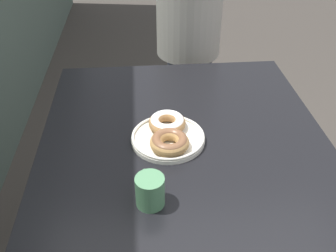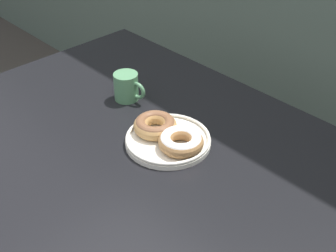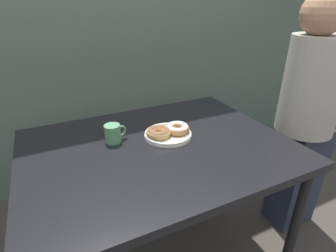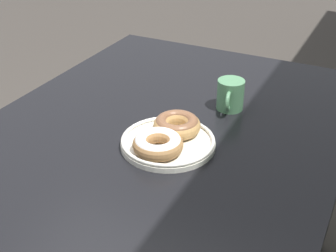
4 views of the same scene
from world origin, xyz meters
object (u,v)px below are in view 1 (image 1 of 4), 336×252
at_px(coffee_mug, 150,190).
at_px(person_figure, 189,38).
at_px(dining_table, 187,172).
at_px(donut_plate, 168,134).

height_order(coffee_mug, person_figure, person_figure).
xyz_separation_m(coffee_mug, person_figure, (1.09, -0.24, -0.03)).
distance_m(dining_table, donut_plate, 0.14).
relative_size(donut_plate, coffee_mug, 2.16).
xyz_separation_m(dining_table, person_figure, (0.90, -0.12, 0.08)).
bearing_deg(coffee_mug, person_figure, -12.62).
bearing_deg(person_figure, coffee_mug, 167.38).
height_order(dining_table, donut_plate, donut_plate).
distance_m(coffee_mug, person_figure, 1.12).
bearing_deg(person_figure, donut_plate, 168.15).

